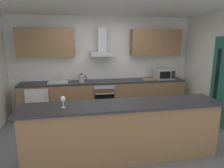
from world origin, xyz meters
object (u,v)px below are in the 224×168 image
(sink, at_px, (58,82))
(refrigerator, at_px, (39,102))
(range_hood, at_px, (102,47))
(kettle, at_px, (81,78))
(chopping_board, at_px, (149,79))
(oven, at_px, (103,97))
(wine_glass, at_px, (63,100))
(microwave, at_px, (164,74))

(sink, bearing_deg, refrigerator, -178.42)
(refrigerator, bearing_deg, range_hood, 4.58)
(kettle, xyz_separation_m, chopping_board, (1.84, 0.01, -0.09))
(oven, xyz_separation_m, refrigerator, (-1.65, -0.00, -0.03))
(wine_glass, bearing_deg, microwave, 39.17)
(sink, bearing_deg, range_hood, 5.86)
(range_hood, distance_m, chopping_board, 1.56)
(kettle, bearing_deg, wine_glass, -98.98)
(refrigerator, height_order, kettle, kettle)
(oven, relative_size, microwave, 1.60)
(wine_glass, bearing_deg, oven, 67.40)
(kettle, bearing_deg, microwave, 0.15)
(oven, height_order, chopping_board, chopping_board)
(sink, relative_size, chopping_board, 1.47)
(oven, bearing_deg, kettle, -176.59)
(range_hood, xyz_separation_m, chopping_board, (1.28, -0.15, -0.88))
(range_hood, bearing_deg, sink, -174.14)
(sink, bearing_deg, chopping_board, -0.82)
(sink, xyz_separation_m, range_hood, (1.15, 0.12, 0.86))
(wine_glass, xyz_separation_m, chopping_board, (2.18, 2.15, -0.17))
(refrigerator, distance_m, sink, 0.71)
(sink, xyz_separation_m, chopping_board, (2.43, -0.03, -0.02))
(kettle, xyz_separation_m, wine_glass, (-0.34, -2.14, 0.08))
(microwave, distance_m, range_hood, 1.88)
(refrigerator, distance_m, wine_glass, 2.39)
(oven, bearing_deg, refrigerator, -179.91)
(microwave, height_order, wine_glass, microwave)
(oven, bearing_deg, microwave, -0.92)
(refrigerator, relative_size, wine_glass, 4.78)
(microwave, bearing_deg, wine_glass, -140.83)
(range_hood, height_order, chopping_board, range_hood)
(refrigerator, xyz_separation_m, sink, (0.50, 0.01, 0.50))
(range_hood, relative_size, chopping_board, 2.12)
(range_hood, bearing_deg, wine_glass, -111.44)
(kettle, height_order, chopping_board, kettle)
(sink, height_order, chopping_board, sink)
(wine_glass, distance_m, chopping_board, 3.07)
(microwave, relative_size, kettle, 1.73)
(sink, distance_m, kettle, 0.59)
(refrigerator, distance_m, chopping_board, 2.97)
(wine_glass, bearing_deg, refrigerator, 109.04)
(sink, relative_size, wine_glass, 2.81)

